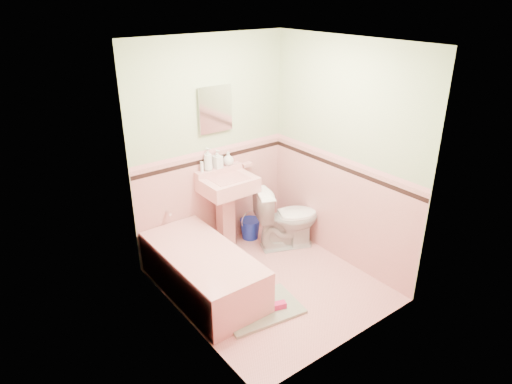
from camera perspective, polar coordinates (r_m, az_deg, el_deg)
floor at (r=5.01m, az=1.76°, el=-11.43°), size 2.20×2.20×0.00m
ceiling at (r=4.10m, az=2.22°, el=18.30°), size 2.20×2.20×0.00m
wall_back at (r=5.25m, az=-5.64°, el=5.53°), size 2.50×0.00×2.50m
wall_front at (r=3.70m, az=12.76°, el=-3.31°), size 2.50×0.00×2.50m
wall_left at (r=3.90m, az=-9.54°, el=-1.49°), size 0.00×2.50×2.50m
wall_right at (r=5.05m, az=10.85°, el=4.47°), size 0.00×2.50×2.50m
wainscot_back at (r=5.48m, az=-5.30°, el=-0.95°), size 2.00×0.00×2.00m
wainscot_front at (r=4.04m, az=11.77°, el=-11.46°), size 2.00×0.00×2.00m
wainscot_left at (r=4.23m, az=-8.79°, el=-9.41°), size 0.00×2.20×2.20m
wainscot_right at (r=5.30m, az=10.22°, el=-2.19°), size 0.00×2.20×2.20m
accent_back at (r=5.28m, az=-5.47°, el=4.15°), size 2.00×0.00×2.00m
accent_front at (r=3.77m, az=12.37°, el=-4.97°), size 2.00×0.00×2.00m
accent_left at (r=3.97m, az=-9.18°, el=-3.11°), size 0.00×2.20×2.20m
accent_right at (r=5.09m, az=10.60°, el=3.05°), size 0.00×2.20×2.20m
cap_back at (r=5.24m, az=-5.52°, el=5.17°), size 2.00×0.00×2.00m
cap_front at (r=3.72m, az=12.51°, el=-3.62°), size 2.00×0.00×2.00m
cap_left at (r=3.92m, az=-9.28°, el=-1.81°), size 0.00×2.20×2.20m
cap_right at (r=5.05m, az=10.68°, el=4.11°), size 0.00×2.20×2.20m
bathtub at (r=4.82m, az=-6.67°, el=-10.00°), size 0.70×1.50×0.45m
tub_faucet at (r=5.17m, az=-11.00°, el=-2.57°), size 0.04×0.12×0.04m
sink at (r=5.39m, az=-3.50°, el=-2.84°), size 0.60×0.50×0.95m
sink_faucet at (r=5.30m, az=-4.47°, el=2.29°), size 0.02×0.02×0.10m
medicine_cabinet at (r=5.12m, az=-5.18°, el=10.33°), size 0.40×0.04×0.50m
soap_dish at (r=5.56m, az=-1.18°, el=3.46°), size 0.13×0.08×0.04m
soap_bottle_left at (r=5.19m, az=-6.05°, el=4.11°), size 0.12×0.12×0.27m
soap_bottle_mid at (r=5.26m, az=-4.88°, el=4.15°), size 0.11×0.11×0.22m
soap_bottle_right at (r=5.35m, az=-3.50°, el=4.22°), size 0.15×0.15×0.16m
tube at (r=5.18m, az=-6.80°, el=3.15°), size 0.05×0.05×0.12m
toilet at (r=5.51m, az=3.89°, el=-3.22°), size 0.86×0.69×0.77m
bucket at (r=5.79m, az=-0.74°, el=-4.62°), size 0.32×0.32×0.25m
bath_mat at (r=4.65m, az=0.54°, el=-14.48°), size 0.85×0.63×0.03m
shoe at (r=4.62m, az=2.82°, el=-14.02°), size 0.17×0.11×0.06m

